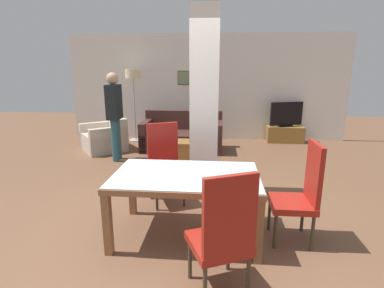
% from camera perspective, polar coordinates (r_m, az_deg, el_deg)
% --- Properties ---
extents(ground_plane, '(18.00, 18.00, 0.00)m').
position_cam_1_polar(ground_plane, '(3.61, -1.06, -16.77)').
color(ground_plane, brown).
extents(back_wall, '(7.20, 0.09, 2.70)m').
position_cam_1_polar(back_wall, '(7.96, 2.67, 10.69)').
color(back_wall, white).
rests_on(back_wall, ground_plane).
extents(divider_pillar, '(0.41, 0.32, 2.70)m').
position_cam_1_polar(divider_pillar, '(4.43, 2.38, 7.67)').
color(divider_pillar, white).
rests_on(divider_pillar, ground_plane).
extents(dining_table, '(1.60, 0.99, 0.74)m').
position_cam_1_polar(dining_table, '(3.34, -1.11, -8.05)').
color(dining_table, brown).
rests_on(dining_table, ground_plane).
extents(dining_chair_far_left, '(0.61, 0.61, 1.12)m').
position_cam_1_polar(dining_chair_far_left, '(4.23, -5.18, -3.36)').
color(dining_chair_far_left, maroon).
rests_on(dining_chair_far_left, ground_plane).
extents(dining_chair_near_right, '(0.61, 0.61, 1.12)m').
position_cam_1_polar(dining_chair_near_right, '(2.51, 5.98, -16.58)').
color(dining_chair_near_right, maroon).
rests_on(dining_chair_near_right, ground_plane).
extents(dining_chair_head_right, '(0.46, 0.46, 1.12)m').
position_cam_1_polar(dining_chair_head_right, '(3.45, 20.11, -8.45)').
color(dining_chair_head_right, maroon).
rests_on(dining_chair_head_right, ground_plane).
extents(sofa, '(1.83, 0.91, 0.87)m').
position_cam_1_polar(sofa, '(6.96, -1.83, 1.37)').
color(sofa, '#432622').
rests_on(sofa, ground_plane).
extents(armchair, '(1.25, 1.26, 0.75)m').
position_cam_1_polar(armchair, '(7.21, -16.21, 1.04)').
color(armchair, beige).
rests_on(armchair, ground_plane).
extents(coffee_table, '(0.74, 0.46, 0.44)m').
position_cam_1_polar(coffee_table, '(6.02, -1.82, -1.42)').
color(coffee_table, olive).
rests_on(coffee_table, ground_plane).
extents(bottle, '(0.07, 0.07, 0.23)m').
position_cam_1_polar(bottle, '(5.87, -0.18, 1.23)').
color(bottle, '#4C2D14').
rests_on(bottle, coffee_table).
extents(tv_stand, '(0.91, 0.40, 0.41)m').
position_cam_1_polar(tv_stand, '(8.02, 17.26, 1.80)').
color(tv_stand, olive).
rests_on(tv_stand, ground_plane).
extents(tv_screen, '(0.84, 0.32, 0.62)m').
position_cam_1_polar(tv_screen, '(7.93, 17.54, 5.37)').
color(tv_screen, black).
rests_on(tv_screen, tv_stand).
extents(floor_lamp, '(0.38, 0.38, 1.82)m').
position_cam_1_polar(floor_lamp, '(7.81, -11.15, 11.82)').
color(floor_lamp, '#B7B7BC').
rests_on(floor_lamp, ground_plane).
extents(standing_person, '(0.23, 0.39, 1.77)m').
position_cam_1_polar(standing_person, '(6.20, -14.57, 6.20)').
color(standing_person, '#2A5564').
rests_on(standing_person, ground_plane).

